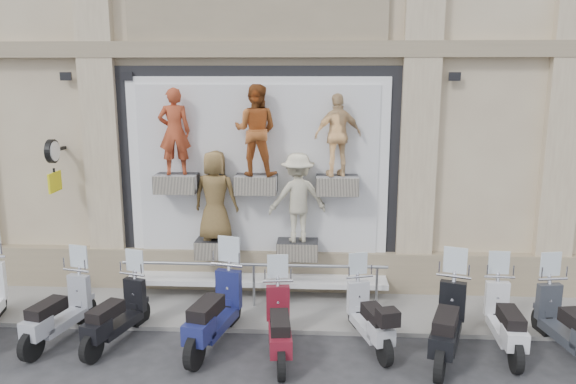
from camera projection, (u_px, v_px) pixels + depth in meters
name	position (u px, v px, depth m)	size (l,w,h in m)	color
ground	(240.00, 363.00, 8.73)	(90.00, 90.00, 0.00)	#29292C
sidewalk	(255.00, 306.00, 10.77)	(16.00, 2.20, 0.08)	gray
building	(274.00, 9.00, 14.31)	(14.00, 8.60, 12.00)	beige
shop_vitrine	(260.00, 180.00, 10.90)	(5.60, 0.89, 4.30)	black
guard_rail	(254.00, 287.00, 10.58)	(5.06, 0.10, 0.93)	#9EA0A5
clock_sign_bracket	(53.00, 159.00, 10.76)	(0.10, 0.80, 1.02)	black
scooter_c	(58.00, 299.00, 9.27)	(0.54, 1.85, 1.50)	gray
scooter_d	(116.00, 303.00, 9.20)	(0.52, 1.80, 1.46)	black
scooter_e	(214.00, 298.00, 9.09)	(0.61, 2.08, 1.69)	navy
scooter_f	(279.00, 313.00, 8.76)	(0.54, 1.85, 1.50)	maroon
scooter_g	(370.00, 305.00, 9.12)	(0.51, 1.76, 1.43)	#ADAFB4
scooter_h	(448.00, 310.00, 8.69)	(0.59, 2.02, 1.64)	black
scooter_i	(506.00, 308.00, 8.96)	(0.54, 1.84, 1.50)	silver
scooter_j	(570.00, 311.00, 8.78)	(0.55, 1.88, 1.53)	#2B2E34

